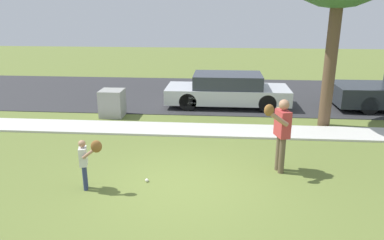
{
  "coord_description": "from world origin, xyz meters",
  "views": [
    {
      "loc": [
        0.78,
        -6.88,
        3.63
      ],
      "look_at": [
        0.09,
        1.5,
        1.0
      ],
      "focal_mm": 33.83,
      "sensor_mm": 36.0,
      "label": 1
    }
  ],
  "objects_px": {
    "person_child": "(87,157)",
    "utility_cabinet": "(112,103)",
    "parked_sedan_silver": "(227,90)",
    "baseball": "(147,180)",
    "person_adult": "(281,128)"
  },
  "relations": [
    {
      "from": "person_adult",
      "to": "utility_cabinet",
      "type": "height_order",
      "value": "person_adult"
    },
    {
      "from": "baseball",
      "to": "utility_cabinet",
      "type": "distance_m",
      "value": 5.3
    },
    {
      "from": "person_child",
      "to": "parked_sedan_silver",
      "type": "relative_size",
      "value": 0.24
    },
    {
      "from": "baseball",
      "to": "utility_cabinet",
      "type": "bearing_deg",
      "value": 114.33
    },
    {
      "from": "person_adult",
      "to": "baseball",
      "type": "distance_m",
      "value": 3.17
    },
    {
      "from": "person_adult",
      "to": "utility_cabinet",
      "type": "relative_size",
      "value": 1.84
    },
    {
      "from": "person_child",
      "to": "baseball",
      "type": "height_order",
      "value": "person_child"
    },
    {
      "from": "baseball",
      "to": "parked_sedan_silver",
      "type": "distance_m",
      "value": 6.77
    },
    {
      "from": "person_adult",
      "to": "baseball",
      "type": "xyz_separation_m",
      "value": [
        -2.91,
        -0.76,
        -1.01
      ]
    },
    {
      "from": "person_adult",
      "to": "parked_sedan_silver",
      "type": "height_order",
      "value": "person_adult"
    },
    {
      "from": "person_child",
      "to": "utility_cabinet",
      "type": "height_order",
      "value": "person_child"
    },
    {
      "from": "parked_sedan_silver",
      "to": "baseball",
      "type": "bearing_deg",
      "value": 74.6
    },
    {
      "from": "baseball",
      "to": "person_adult",
      "type": "bearing_deg",
      "value": 14.66
    },
    {
      "from": "person_adult",
      "to": "utility_cabinet",
      "type": "xyz_separation_m",
      "value": [
        -5.08,
        4.05,
        -0.59
      ]
    },
    {
      "from": "person_child",
      "to": "utility_cabinet",
      "type": "relative_size",
      "value": 1.21
    }
  ]
}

